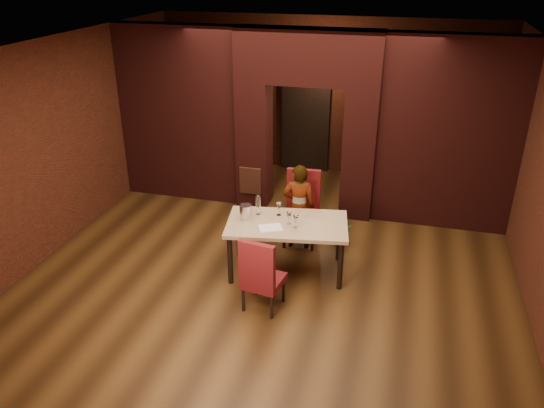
{
  "coord_description": "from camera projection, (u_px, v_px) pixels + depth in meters",
  "views": [
    {
      "loc": [
        1.72,
        -6.75,
        4.29
      ],
      "look_at": [
        -0.08,
        0.0,
        0.97
      ],
      "focal_mm": 35.0,
      "sensor_mm": 36.0,
      "label": 1
    }
  ],
  "objects": [
    {
      "name": "water_bottle",
      "position": [
        258.0,
        204.0,
        7.75
      ],
      "size": [
        0.07,
        0.07,
        0.31
      ],
      "primitive_type": "cylinder",
      "color": "white",
      "rests_on": "dining_table"
    },
    {
      "name": "ceiling",
      "position": [
        278.0,
        47.0,
        6.76
      ],
      "size": [
        7.0,
        8.0,
        0.04
      ],
      "primitive_type": "cube",
      "color": "silver",
      "rests_on": "ground"
    },
    {
      "name": "chair_near",
      "position": [
        263.0,
        272.0,
        6.89
      ],
      "size": [
        0.55,
        0.55,
        1.07
      ],
      "primitive_type": "cube",
      "rotation": [
        0.0,
        0.0,
        3.0
      ],
      "color": "maroon",
      "rests_on": "ground"
    },
    {
      "name": "chair_far",
      "position": [
        301.0,
        209.0,
        8.43
      ],
      "size": [
        0.57,
        0.57,
        1.19
      ],
      "primitive_type": "cube",
      "rotation": [
        0.0,
        0.0,
        0.05
      ],
      "color": "#650E0E",
      "rests_on": "ground"
    },
    {
      "name": "floor",
      "position": [
        277.0,
        262.0,
        8.13
      ],
      "size": [
        8.0,
        8.0,
        0.0
      ],
      "primitive_type": "plane",
      "color": "#4D2E13",
      "rests_on": "ground"
    },
    {
      "name": "wine_glass_c",
      "position": [
        296.0,
        222.0,
        7.38
      ],
      "size": [
        0.08,
        0.08,
        0.2
      ],
      "primitive_type": null,
      "color": "white",
      "rests_on": "dining_table"
    },
    {
      "name": "lintel",
      "position": [
        308.0,
        57.0,
        8.7
      ],
      "size": [
        2.45,
        0.55,
        0.9
      ],
      "primitive_type": "cube",
      "color": "maroon",
      "rests_on": "ground"
    },
    {
      "name": "potted_plant",
      "position": [
        341.0,
        234.0,
        8.56
      ],
      "size": [
        0.44,
        0.44,
        0.37
      ],
      "primitive_type": "imported",
      "rotation": [
        0.0,
        0.0,
        0.73
      ],
      "color": "#2D6B1E",
      "rests_on": "ground"
    },
    {
      "name": "dining_table",
      "position": [
        287.0,
        247.0,
        7.74
      ],
      "size": [
        1.85,
        1.24,
        0.8
      ],
      "primitive_type": "cube",
      "rotation": [
        0.0,
        0.0,
        0.17
      ],
      "color": "tan",
      "rests_on": "ground"
    },
    {
      "name": "wine_glass_a",
      "position": [
        279.0,
        209.0,
        7.74
      ],
      "size": [
        0.08,
        0.08,
        0.2
      ],
      "primitive_type": null,
      "color": "silver",
      "rests_on": "dining_table"
    },
    {
      "name": "rear_door",
      "position": [
        306.0,
        122.0,
        11.21
      ],
      "size": [
        0.9,
        0.08,
        2.1
      ],
      "primitive_type": "cube",
      "color": "black",
      "rests_on": "ground"
    },
    {
      "name": "wing_wall_left",
      "position": [
        181.0,
        115.0,
        9.74
      ],
      "size": [
        2.28,
        0.35,
        3.2
      ],
      "primitive_type": "cube",
      "color": "maroon",
      "rests_on": "ground"
    },
    {
      "name": "wall_back",
      "position": [
        326.0,
        97.0,
        10.93
      ],
      "size": [
        7.0,
        0.04,
        3.2
      ],
      "primitive_type": "cube",
      "color": "maroon",
      "rests_on": "ground"
    },
    {
      "name": "wall_left",
      "position": [
        61.0,
        144.0,
        8.26
      ],
      "size": [
        0.04,
        8.0,
        3.2
      ],
      "primitive_type": "cube",
      "color": "maroon",
      "rests_on": "ground"
    },
    {
      "name": "wing_wall_right",
      "position": [
        448.0,
        135.0,
        8.64
      ],
      "size": [
        2.28,
        0.35,
        3.2
      ],
      "primitive_type": "cube",
      "color": "maroon",
      "rests_on": "ground"
    },
    {
      "name": "person_seated",
      "position": [
        299.0,
        207.0,
        8.29
      ],
      "size": [
        0.54,
        0.39,
        1.4
      ],
      "primitive_type": "imported",
      "rotation": [
        0.0,
        0.0,
        3.26
      ],
      "color": "beige",
      "rests_on": "ground"
    },
    {
      "name": "pillar_left",
      "position": [
        254.0,
        144.0,
        9.6
      ],
      "size": [
        0.55,
        0.55,
        2.3
      ],
      "primitive_type": "cube",
      "color": "maroon",
      "rests_on": "ground"
    },
    {
      "name": "wall_front",
      "position": [
        145.0,
        351.0,
        3.95
      ],
      "size": [
        7.0,
        0.04,
        3.2
      ],
      "primitive_type": "cube",
      "color": "maroon",
      "rests_on": "ground"
    },
    {
      "name": "vent_panel",
      "position": [
        250.0,
        181.0,
        9.6
      ],
      "size": [
        0.4,
        0.03,
        0.5
      ],
      "primitive_type": "cube",
      "color": "#A2492F",
      "rests_on": "ground"
    },
    {
      "name": "pillar_right",
      "position": [
        360.0,
        154.0,
        9.16
      ],
      "size": [
        0.55,
        0.55,
        2.3
      ],
      "primitive_type": "cube",
      "color": "maroon",
      "rests_on": "ground"
    },
    {
      "name": "wine_glass_b",
      "position": [
        289.0,
        218.0,
        7.49
      ],
      "size": [
        0.08,
        0.08,
        0.19
      ],
      "primitive_type": null,
      "color": "white",
      "rests_on": "dining_table"
    },
    {
      "name": "wine_bucket",
      "position": [
        246.0,
        212.0,
        7.64
      ],
      "size": [
        0.18,
        0.18,
        0.22
      ],
      "primitive_type": "cylinder",
      "color": "silver",
      "rests_on": "dining_table"
    },
    {
      "name": "tasting_sheet",
      "position": [
        271.0,
        228.0,
        7.42
      ],
      "size": [
        0.39,
        0.34,
        0.0
      ],
      "primitive_type": "cube",
      "rotation": [
        0.0,
        0.0,
        0.44
      ],
      "color": "white",
      "rests_on": "dining_table"
    },
    {
      "name": "rear_door_frame",
      "position": [
        305.0,
        123.0,
        11.18
      ],
      "size": [
        1.02,
        0.04,
        2.22
      ],
      "primitive_type": "cube",
      "color": "black",
      "rests_on": "ground"
    }
  ]
}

